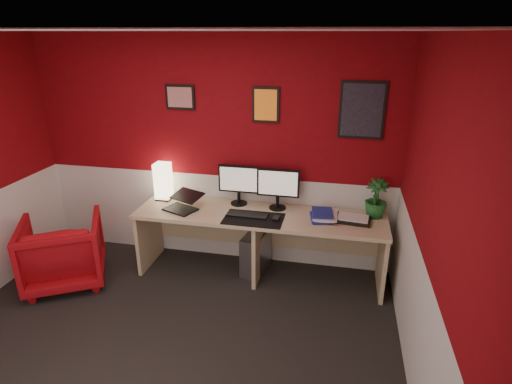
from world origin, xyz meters
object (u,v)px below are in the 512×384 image
(desk, at_px, (259,245))
(monitor_left, at_px, (239,179))
(laptop, at_px, (180,200))
(shoji_lamp, at_px, (163,182))
(armchair, at_px, (63,251))
(potted_plant, at_px, (376,198))
(monitor_right, at_px, (278,183))
(pc_tower, at_px, (256,252))
(zen_tray, at_px, (353,219))

(desk, xyz_separation_m, monitor_left, (-0.27, 0.22, 0.66))
(laptop, distance_m, monitor_left, 0.66)
(shoji_lamp, xyz_separation_m, laptop, (0.29, -0.26, -0.09))
(armchair, bearing_deg, shoji_lamp, -168.96)
(potted_plant, distance_m, armchair, 3.27)
(laptop, xyz_separation_m, potted_plant, (2.00, 0.25, 0.09))
(potted_plant, bearing_deg, monitor_right, 179.66)
(shoji_lamp, height_order, monitor_right, monitor_right)
(monitor_right, relative_size, pc_tower, 1.29)
(shoji_lamp, bearing_deg, zen_tray, -4.27)
(monitor_left, relative_size, pc_tower, 1.29)
(zen_tray, height_order, armchair, zen_tray)
(desk, height_order, pc_tower, desk)
(monitor_right, xyz_separation_m, armchair, (-2.14, -0.72, -0.66))
(monitor_left, height_order, potted_plant, monitor_left)
(zen_tray, distance_m, armchair, 3.01)
(shoji_lamp, distance_m, monitor_right, 1.29)
(shoji_lamp, distance_m, zen_tray, 2.09)
(laptop, bearing_deg, monitor_right, 37.44)
(shoji_lamp, height_order, monitor_left, monitor_left)
(shoji_lamp, relative_size, zen_tray, 1.14)
(monitor_left, distance_m, armchair, 1.98)
(pc_tower, bearing_deg, potted_plant, 15.34)
(desk, height_order, monitor_right, monitor_right)
(monitor_left, bearing_deg, desk, -38.48)
(monitor_right, bearing_deg, monitor_left, 175.36)
(monitor_left, xyz_separation_m, armchair, (-1.71, -0.76, -0.66))
(shoji_lamp, xyz_separation_m, monitor_left, (0.86, 0.03, 0.09))
(desk, bearing_deg, laptop, -174.80)
(monitor_right, relative_size, armchair, 0.74)
(laptop, relative_size, armchair, 0.42)
(desk, relative_size, laptop, 7.88)
(desk, height_order, zen_tray, zen_tray)
(laptop, bearing_deg, pc_tower, 34.37)
(desk, height_order, monitor_left, monitor_left)
(shoji_lamp, xyz_separation_m, potted_plant, (2.29, -0.01, 0.00))
(monitor_left, bearing_deg, armchair, -156.06)
(zen_tray, bearing_deg, pc_tower, 176.99)
(desk, distance_m, laptop, 0.97)
(monitor_right, bearing_deg, laptop, -165.56)
(armchair, bearing_deg, laptop, 172.66)
(desk, height_order, potted_plant, potted_plant)
(monitor_left, height_order, zen_tray, monitor_left)
(desk, bearing_deg, pc_tower, 122.77)
(monitor_left, distance_m, monitor_right, 0.43)
(shoji_lamp, distance_m, pc_tower, 1.29)
(monitor_left, relative_size, monitor_right, 1.00)
(desk, xyz_separation_m, shoji_lamp, (-1.13, 0.18, 0.56))
(shoji_lamp, xyz_separation_m, pc_tower, (1.08, -0.10, -0.70))
(monitor_right, bearing_deg, zen_tray, -10.94)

